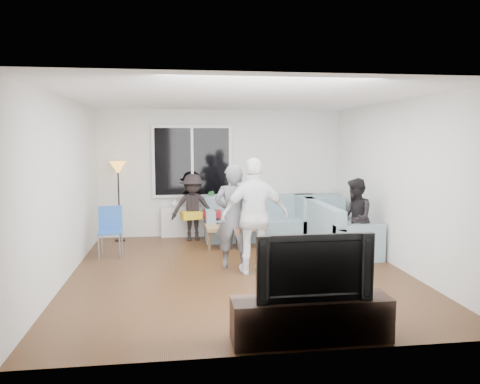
{
  "coord_description": "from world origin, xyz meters",
  "views": [
    {
      "loc": [
        -0.92,
        -6.83,
        2.02
      ],
      "look_at": [
        0.1,
        0.6,
        1.15
      ],
      "focal_mm": 34.75,
      "sensor_mm": 36.0,
      "label": 1
    }
  ],
  "objects": [
    {
      "name": "radiator",
      "position": [
        -0.6,
        2.65,
        0.31
      ],
      "size": [
        1.3,
        0.12,
        0.62
      ],
      "primitive_type": "cube",
      "color": "silver",
      "rests_on": "floor"
    },
    {
      "name": "player_left",
      "position": [
        -0.06,
        0.18,
        0.81
      ],
      "size": [
        0.67,
        0.52,
        1.63
      ],
      "primitive_type": "imported",
      "rotation": [
        0.0,
        0.0,
        2.9
      ],
      "color": "#55555B",
      "rests_on": "floor"
    },
    {
      "name": "tv_console",
      "position": [
        0.39,
        -2.5,
        0.22
      ],
      "size": [
        1.6,
        0.4,
        0.44
      ],
      "primitive_type": "cube",
      "color": "black",
      "rests_on": "floor"
    },
    {
      "name": "floor_lamp",
      "position": [
        -2.05,
        2.43,
        0.78
      ],
      "size": [
        0.32,
        0.32,
        1.56
      ],
      "primitive_type": null,
      "color": "orange",
      "rests_on": "floor"
    },
    {
      "name": "sofa_right_section",
      "position": [
        2.02,
        1.19,
        0.42
      ],
      "size": [
        2.0,
        0.85,
        0.85
      ],
      "primitive_type": null,
      "rotation": [
        0.0,
        0.0,
        1.57
      ],
      "color": "gray",
      "rests_on": "floor"
    },
    {
      "name": "television",
      "position": [
        0.39,
        -2.5,
        0.77
      ],
      "size": [
        1.16,
        0.15,
        0.67
      ],
      "primitive_type": "imported",
      "color": "black",
      "rests_on": "tv_console"
    },
    {
      "name": "wall_right",
      "position": [
        2.52,
        0.0,
        1.3
      ],
      "size": [
        0.04,
        5.5,
        2.6
      ],
      "primitive_type": "cube",
      "color": "silver",
      "rests_on": "ground"
    },
    {
      "name": "wall_back",
      "position": [
        0.0,
        2.77,
        1.3
      ],
      "size": [
        5.0,
        0.04,
        2.6
      ],
      "primitive_type": "cube",
      "color": "silver",
      "rests_on": "ground"
    },
    {
      "name": "window_glass",
      "position": [
        -0.6,
        2.65,
        1.55
      ],
      "size": [
        1.5,
        0.02,
        1.35
      ],
      "primitive_type": "cube",
      "color": "black",
      "rests_on": "window_frame"
    },
    {
      "name": "vase",
      "position": [
        -0.96,
        2.62,
        0.71
      ],
      "size": [
        0.19,
        0.19,
        0.17
      ],
      "primitive_type": "imported",
      "rotation": [
        0.0,
        0.0,
        -0.19
      ],
      "color": "white",
      "rests_on": "radiator"
    },
    {
      "name": "bottle_e",
      "position": [
        0.52,
        1.8,
        0.5
      ],
      "size": [
        0.07,
        0.07,
        0.21
      ],
      "primitive_type": "cylinder",
      "color": "black",
      "rests_on": "coffee_table"
    },
    {
      "name": "player_right",
      "position": [
        0.23,
        -0.11,
        0.87
      ],
      "size": [
        1.05,
        0.5,
        1.74
      ],
      "primitive_type": "imported",
      "rotation": [
        0.0,
        0.0,
        3.22
      ],
      "color": "white",
      "rests_on": "floor"
    },
    {
      "name": "wall_front",
      "position": [
        0.0,
        -2.77,
        1.3
      ],
      "size": [
        5.0,
        0.04,
        2.6
      ],
      "primitive_type": "cube",
      "color": "silver",
      "rests_on": "ground"
    },
    {
      "name": "spectator_right",
      "position": [
        2.02,
        0.47,
        0.68
      ],
      "size": [
        0.66,
        0.77,
        1.36
      ],
      "primitive_type": "imported",
      "rotation": [
        0.0,
        0.0,
        -1.81
      ],
      "color": "black",
      "rests_on": "floor"
    },
    {
      "name": "wall_left",
      "position": [
        -2.52,
        0.0,
        1.3
      ],
      "size": [
        0.04,
        5.5,
        2.6
      ],
      "primitive_type": "cube",
      "color": "silver",
      "rests_on": "ground"
    },
    {
      "name": "sofa_back_section",
      "position": [
        0.78,
        2.27,
        0.42
      ],
      "size": [
        2.3,
        0.85,
        0.85
      ],
      "primitive_type": null,
      "color": "gray",
      "rests_on": "floor"
    },
    {
      "name": "ceiling",
      "position": [
        0.0,
        0.0,
        2.62
      ],
      "size": [
        5.0,
        5.5,
        0.04
      ],
      "primitive_type": "cube",
      "color": "white",
      "rests_on": "ground"
    },
    {
      "name": "coffee_table",
      "position": [
        0.15,
        1.64,
        0.2
      ],
      "size": [
        1.12,
        0.63,
        0.4
      ],
      "primitive_type": "cube",
      "rotation": [
        0.0,
        0.0,
        0.03
      ],
      "color": "tan",
      "rests_on": "floor"
    },
    {
      "name": "pitcher",
      "position": [
        0.17,
        1.68,
        0.49
      ],
      "size": [
        0.17,
        0.17,
        0.17
      ],
      "primitive_type": "cylinder",
      "color": "maroon",
      "rests_on": "coffee_table"
    },
    {
      "name": "potted_plant",
      "position": [
        -0.24,
        2.62,
        0.79
      ],
      "size": [
        0.21,
        0.19,
        0.33
      ],
      "primitive_type": "imported",
      "rotation": [
        0.0,
        0.0,
        -0.24
      ],
      "color": "#2A692E",
      "rests_on": "radiator"
    },
    {
      "name": "cushion_red",
      "position": [
        -0.23,
        2.33,
        0.51
      ],
      "size": [
        0.39,
        0.34,
        0.13
      ],
      "primitive_type": "cube",
      "rotation": [
        0.0,
        0.0,
        -0.11
      ],
      "color": "maroon",
      "rests_on": "sofa_back_section"
    },
    {
      "name": "window_mullion",
      "position": [
        -0.6,
        2.64,
        1.55
      ],
      "size": [
        0.05,
        0.03,
        1.35
      ],
      "primitive_type": "cube",
      "color": "white",
      "rests_on": "window_frame"
    },
    {
      "name": "bottle_c",
      "position": [
        0.16,
        1.84,
        0.49
      ],
      "size": [
        0.07,
        0.07,
        0.18
      ],
      "primitive_type": "cylinder",
      "color": "black",
      "rests_on": "coffee_table"
    },
    {
      "name": "spectator_back",
      "position": [
        -0.61,
        2.3,
        0.66
      ],
      "size": [
        0.88,
        0.53,
        1.32
      ],
      "primitive_type": "imported",
      "rotation": [
        0.0,
        0.0,
        0.05
      ],
      "color": "black",
      "rests_on": "floor"
    },
    {
      "name": "sofa_corner",
      "position": [
        1.95,
        2.27,
        0.42
      ],
      "size": [
        0.85,
        0.85,
        0.85
      ],
      "primitive_type": "cube",
      "color": "gray",
      "rests_on": "floor"
    },
    {
      "name": "floor",
      "position": [
        0.0,
        0.0,
        -0.02
      ],
      "size": [
        5.0,
        5.5,
        0.04
      ],
      "primitive_type": "cube",
      "color": "#56351C",
      "rests_on": "ground"
    },
    {
      "name": "side_chair",
      "position": [
        -2.05,
        1.14,
        0.43
      ],
      "size": [
        0.43,
        0.43,
        0.86
      ],
      "primitive_type": null,
      "rotation": [
        0.0,
        0.0,
        0.09
      ],
      "color": "blue",
      "rests_on": "floor"
    },
    {
      "name": "cushion_yellow",
      "position": [
        -0.64,
        2.25,
        0.51
      ],
      "size": [
        0.44,
        0.39,
        0.14
      ],
      "primitive_type": "cube",
      "rotation": [
        0.0,
        0.0,
        0.21
      ],
      "color": "gold",
      "rests_on": "sofa_back_section"
    },
    {
      "name": "bottle_d",
      "position": [
        0.41,
        1.55,
        0.52
      ],
      "size": [
        0.07,
        0.07,
        0.23
      ],
      "primitive_type": "cylinder",
      "color": "orange",
      "rests_on": "coffee_table"
    },
    {
      "name": "window_frame",
      "position": [
        -0.6,
        2.69,
        1.55
      ],
      "size": [
        1.62,
        0.06,
        1.47
      ],
      "primitive_type": "cube",
      "color": "white",
      "rests_on": "wall_back"
    }
  ]
}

